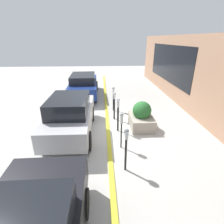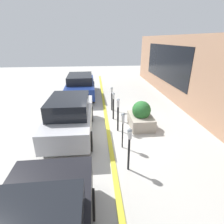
% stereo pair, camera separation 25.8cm
% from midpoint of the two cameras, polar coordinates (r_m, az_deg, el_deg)
% --- Properties ---
extents(ground_plane, '(40.00, 40.00, 0.00)m').
position_cam_midpoint_polar(ground_plane, '(7.88, 0.23, -6.18)').
color(ground_plane, beige).
extents(curb_strip, '(24.50, 0.16, 0.04)m').
position_cam_midpoint_polar(curb_strip, '(7.86, -0.35, -6.07)').
color(curb_strip, gold).
rests_on(curb_strip, ground_plane).
extents(building_facade, '(24.50, 0.17, 4.04)m').
position_cam_midpoint_polar(building_facade, '(8.63, 31.68, 7.48)').
color(building_facade, tan).
rests_on(building_facade, ground_plane).
extents(parking_meter_nearest, '(0.18, 0.15, 1.46)m').
position_cam_midpoint_polar(parking_meter_nearest, '(5.23, 6.08, -9.77)').
color(parking_meter_nearest, black).
rests_on(parking_meter_nearest, ground_plane).
extents(parking_meter_second, '(0.16, 0.14, 1.42)m').
position_cam_midpoint_polar(parking_meter_second, '(6.28, 4.31, -3.52)').
color(parking_meter_second, black).
rests_on(parking_meter_second, ground_plane).
extents(parking_meter_middle, '(0.16, 0.14, 1.53)m').
position_cam_midpoint_polar(parking_meter_middle, '(7.49, 2.98, 0.37)').
color(parking_meter_middle, black).
rests_on(parking_meter_middle, ground_plane).
extents(parking_meter_fourth, '(0.17, 0.15, 1.41)m').
position_cam_midpoint_polar(parking_meter_fourth, '(8.65, 1.61, 3.20)').
color(parking_meter_fourth, black).
rests_on(parking_meter_fourth, ground_plane).
extents(parking_meter_farthest, '(0.16, 0.14, 1.36)m').
position_cam_midpoint_polar(parking_meter_farthest, '(9.81, 1.23, 5.54)').
color(parking_meter_farthest, black).
rests_on(parking_meter_farthest, ground_plane).
extents(planter_box, '(1.43, 1.02, 1.25)m').
position_cam_midpoint_polar(planter_box, '(8.12, 10.50, -1.61)').
color(planter_box, '#A39989').
rests_on(planter_box, ground_plane).
extents(parked_car_middle, '(4.09, 1.78, 1.70)m').
position_cam_midpoint_polar(parked_car_middle, '(7.44, -12.41, -1.01)').
color(parked_car_middle, '#B7B7BC').
rests_on(parked_car_middle, ground_plane).
extents(parked_car_rear, '(4.79, 1.96, 1.56)m').
position_cam_midpoint_polar(parked_car_rear, '(12.59, -8.69, 8.84)').
color(parked_car_rear, navy).
rests_on(parked_car_rear, ground_plane).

